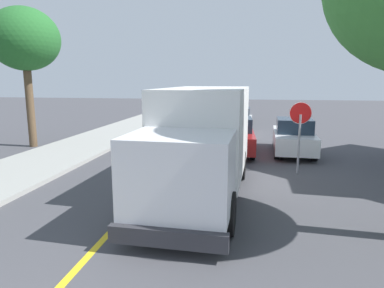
{
  "coord_description": "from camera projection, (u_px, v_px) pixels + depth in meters",
  "views": [
    {
      "loc": [
        3.05,
        -1.98,
        3.45
      ],
      "look_at": [
        1.29,
        8.77,
        1.4
      ],
      "focal_mm": 32.11,
      "sensor_mm": 36.0,
      "label": 1
    }
  ],
  "objects": [
    {
      "name": "box_truck",
      "position": [
        202.0,
        138.0,
        10.12
      ],
      "size": [
        2.68,
        7.27,
        3.2
      ],
      "color": "silver",
      "rests_on": "ground"
    },
    {
      "name": "parked_car_near",
      "position": [
        234.0,
        136.0,
        16.41
      ],
      "size": [
        1.98,
        4.47,
        1.67
      ],
      "color": "maroon",
      "rests_on": "ground"
    },
    {
      "name": "parked_car_mid",
      "position": [
        237.0,
        121.0,
        22.17
      ],
      "size": [
        1.96,
        4.46,
        1.67
      ],
      "color": "silver",
      "rests_on": "ground"
    },
    {
      "name": "parked_car_far",
      "position": [
        238.0,
        112.0,
        28.75
      ],
      "size": [
        1.84,
        4.42,
        1.67
      ],
      "color": "#4C564C",
      "rests_on": "ground"
    },
    {
      "name": "parked_van_across",
      "position": [
        294.0,
        137.0,
        16.18
      ],
      "size": [
        1.99,
        4.47,
        1.67
      ],
      "color": "silver",
      "rests_on": "ground"
    },
    {
      "name": "centre_line_yellow",
      "position": [
        163.0,
        174.0,
        12.74
      ],
      "size": [
        0.16,
        56.0,
        0.01
      ],
      "primitive_type": "cube",
      "color": "gold",
      "rests_on": "ground"
    },
    {
      "name": "street_tree_down_block",
      "position": [
        24.0,
        40.0,
        17.03
      ],
      "size": [
        3.44,
        3.44,
        6.99
      ],
      "color": "brown",
      "rests_on": "ground"
    },
    {
      "name": "stop_sign",
      "position": [
        300.0,
        124.0,
        12.55
      ],
      "size": [
        0.8,
        0.1,
        2.65
      ],
      "color": "gray",
      "rests_on": "ground"
    }
  ]
}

